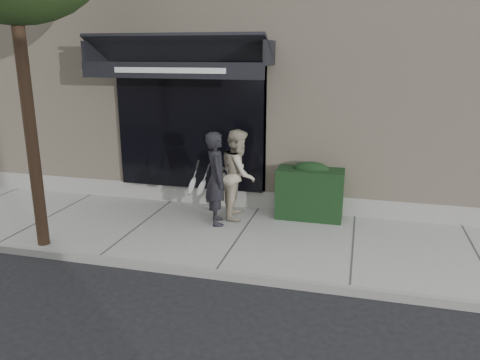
# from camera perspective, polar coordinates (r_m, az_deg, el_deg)

# --- Properties ---
(ground) EXTENTS (80.00, 80.00, 0.00)m
(ground) POSITION_cam_1_polar(r_m,az_deg,el_deg) (8.66, 0.10, -7.33)
(ground) COLOR black
(ground) RESTS_ON ground
(sidewalk) EXTENTS (20.00, 3.00, 0.12)m
(sidewalk) POSITION_cam_1_polar(r_m,az_deg,el_deg) (8.63, 0.10, -6.97)
(sidewalk) COLOR gray
(sidewalk) RESTS_ON ground
(curb) EXTENTS (20.00, 0.10, 0.14)m
(curb) POSITION_cam_1_polar(r_m,az_deg,el_deg) (7.27, -3.03, -11.39)
(curb) COLOR gray
(curb) RESTS_ON ground
(building_facade) EXTENTS (14.30, 8.04, 5.64)m
(building_facade) POSITION_cam_1_polar(r_m,az_deg,el_deg) (12.86, 5.78, 12.62)
(building_facade) COLOR #C2AE94
(building_facade) RESTS_ON ground
(hedge) EXTENTS (1.30, 0.70, 1.14)m
(hedge) POSITION_cam_1_polar(r_m,az_deg,el_deg) (9.41, 8.53, -1.36)
(hedge) COLOR black
(hedge) RESTS_ON sidewalk
(pedestrian_front) EXTENTS (0.78, 0.94, 1.80)m
(pedestrian_front) POSITION_cam_1_polar(r_m,az_deg,el_deg) (8.88, -2.90, 0.17)
(pedestrian_front) COLOR black
(pedestrian_front) RESTS_ON sidewalk
(pedestrian_back) EXTENTS (0.79, 0.95, 1.77)m
(pedestrian_back) POSITION_cam_1_polar(r_m,az_deg,el_deg) (9.27, -0.17, 0.78)
(pedestrian_back) COLOR #B8AB93
(pedestrian_back) RESTS_ON sidewalk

